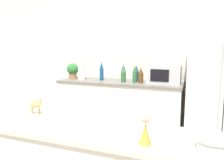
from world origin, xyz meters
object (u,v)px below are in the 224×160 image
Objects in this scene: back_bottle_4 at (123,74)px; back_bottle_1 at (123,72)px; refrigerator at (221,87)px; wise_man_figurine_blue at (145,132)px; back_bottle_0 at (135,74)px; camel_figurine at (36,104)px; paper_towel_roll at (82,73)px; back_bottle_5 at (141,75)px; microwave at (164,74)px; potted_plant at (73,70)px; back_bottle_3 at (136,73)px; back_bottle_2 at (102,71)px; fruit_bowl at (213,143)px.

back_bottle_1 is at bearing 107.64° from back_bottle_4.
refrigerator is 11.11× the size of wise_man_figurine_blue.
camel_figurine is at bearing -99.85° from back_bottle_0.
back_bottle_5 is (1.00, 0.02, -0.00)m from paper_towel_roll.
back_bottle_1 reaches higher than microwave.
paper_towel_roll is at bearing -11.91° from potted_plant.
back_bottle_1 is 1.08× the size of back_bottle_3.
microwave is at bearing 7.00° from back_bottle_4.
back_bottle_2 is at bearing 177.25° from back_bottle_5.
back_bottle_0 reaches higher than back_bottle_3.
back_bottle_1 is at bearing 12.38° from paper_towel_roll.
potted_plant is 2.07m from camel_figurine.
back_bottle_2 is at bearing -163.69° from back_bottle_1.
paper_towel_roll is at bearing 125.89° from wise_man_figurine_blue.
wise_man_figurine_blue is at bearing -168.67° from fruit_bowl.
back_bottle_2 is at bearing -171.11° from back_bottle_3.
refrigerator is at bearing 74.14° from wise_man_figurine_blue.
back_bottle_4 is at bearing -6.79° from back_bottle_2.
wise_man_figurine_blue is at bearing -85.37° from microwave.
fruit_bowl is at bearing -53.82° from back_bottle_2.
fruit_bowl is (1.53, -2.09, -0.10)m from back_bottle_2.
refrigerator reaches higher than wise_man_figurine_blue.
refrigerator is 13.77× the size of camel_figurine.
fruit_bowl is 1.35× the size of camel_figurine.
paper_towel_roll is 0.87× the size of back_bottle_3.
back_bottle_3 is (0.22, -0.01, -0.01)m from back_bottle_1.
potted_plant is 2.93m from fruit_bowl.
potted_plant is at bearing 177.65° from back_bottle_4.
potted_plant is 1.17× the size of paper_towel_roll.
microwave is 0.44m from back_bottle_3.
back_bottle_5 is (0.32, -0.13, -0.02)m from back_bottle_1.
back_bottle_0 reaches higher than fruit_bowl.
microwave is at bearing 68.86° from camel_figurine.
paper_towel_roll is at bearing -171.33° from back_bottle_3.
back_bottle_1 is 1.58× the size of fruit_bowl.
paper_towel_roll is at bearing -167.62° from back_bottle_1.
fruit_bowl is at bearing -45.21° from potted_plant.
potted_plant and back_bottle_0 have the same top height.
back_bottle_0 reaches higher than back_bottle_5.
potted_plant is (-2.31, 0.07, 0.14)m from refrigerator.
back_bottle_2 is at bearing 118.75° from wise_man_figurine_blue.
back_bottle_1 is 0.16m from back_bottle_4.
back_bottle_5 is (0.66, -0.03, -0.03)m from back_bottle_2.
paper_towel_roll is 0.86× the size of back_bottle_0.
fruit_bowl is at bearing 11.33° from wise_man_figurine_blue.
back_bottle_5 is 1.33× the size of fruit_bowl.
fruit_bowl is at bearing -76.19° from microwave.
wise_man_figurine_blue is (-0.59, -2.08, 0.08)m from refrigerator.
microwave is 1.55× the size of back_bottle_2.
refrigerator is at bearing -6.96° from back_bottle_1.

